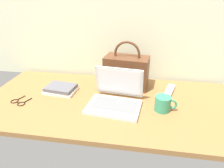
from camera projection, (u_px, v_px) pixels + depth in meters
desk at (108, 103)px, 1.28m from camera, size 1.60×0.76×0.03m
laptop at (116, 98)px, 1.21m from camera, size 0.33×0.29×0.22m
coffee_mug at (163, 104)px, 1.15m from camera, size 0.13×0.09×0.09m
remote_control_near at (170, 90)px, 1.37m from camera, size 0.09×0.17×0.02m
eyeglasses at (18, 102)px, 1.25m from camera, size 0.12×0.13×0.01m
handbag at (126, 71)px, 1.41m from camera, size 0.32×0.20×0.33m
book_stack at (61, 89)px, 1.37m from camera, size 0.22×0.16×0.04m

